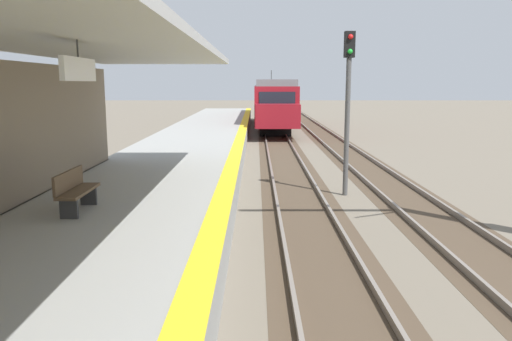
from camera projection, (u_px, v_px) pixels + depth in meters
name	position (u px, v px, depth m)	size (l,w,h in m)	color
station_platform	(161.00, 185.00, 15.74)	(5.00, 80.00, 0.91)	#999993
track_pair_nearest_platform	(292.00, 175.00, 19.73)	(2.34, 120.00, 0.16)	#4C3D2D
track_pair_middle	(378.00, 175.00, 19.72)	(2.34, 120.00, 0.16)	#4C3D2D
approaching_train	(275.00, 101.00, 40.48)	(2.93, 19.60, 4.76)	maroon
rail_signal_post	(350.00, 97.00, 15.82)	(0.32, 0.34, 5.20)	#4C4C4C
platform_bench	(77.00, 189.00, 10.67)	(0.45, 1.60, 0.88)	brown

